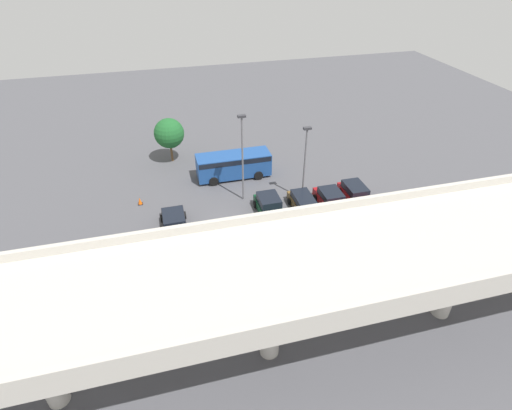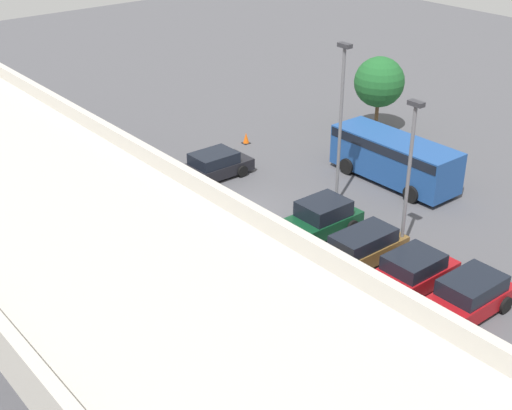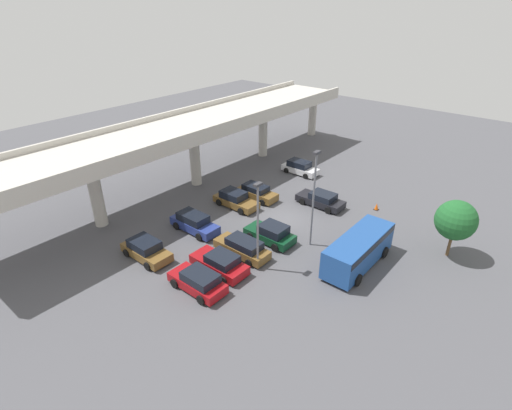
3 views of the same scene
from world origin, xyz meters
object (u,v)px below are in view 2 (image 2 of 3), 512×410
Objects in this scene: shuttle_bus at (395,156)px; parked_car_9 at (360,249)px; parked_car_1 at (409,274)px; lamp_post_near_aisle at (409,167)px; parked_car_4 at (167,241)px; parked_car_6 at (211,167)px; parked_car_3 at (319,219)px; parked_car_0 at (467,297)px; parked_car_2 at (256,294)px; parked_car_7 at (61,164)px; lamp_post_mid_lot at (341,114)px; traffic_cone at (246,138)px; parked_car_5 at (146,216)px; tree_front_left at (379,82)px; parked_car_8 at (357,361)px.

parked_car_9 is at bearing 121.80° from shuttle_bus.
parked_car_1 is 0.64× the size of lamp_post_near_aisle.
parked_car_4 is (8.62, 6.32, 0.05)m from parked_car_1.
parked_car_1 reaches higher than parked_car_6.
parked_car_3 is at bearing 23.49° from lamp_post_near_aisle.
parked_car_2 is (5.38, 6.34, 0.05)m from parked_car_0.
parked_car_1 is 1.06× the size of parked_car_7.
lamp_post_near_aisle is 5.62m from lamp_post_mid_lot.
traffic_cone is at bearing -109.18° from parked_car_9.
shuttle_bus is (4.73, -13.64, 0.72)m from parked_car_2.
parked_car_3 is 5.33m from lamp_post_mid_lot.
parked_car_5 is at bearing 40.10° from lamp_post_near_aisle.
traffic_cone is (3.66, 7.86, -2.96)m from tree_front_left.
lamp_post_mid_lot is at bearing 170.46° from traffic_cone.
parked_car_2 is 1.10× the size of parked_car_5.
parked_car_5 is 13.90m from parked_car_8.
parked_car_5 is 12.60m from lamp_post_near_aisle.
parked_car_1 is 12.71m from parked_car_5.
parked_car_4 is 6.82× the size of traffic_cone.
parked_car_5 is 6.24× the size of traffic_cone.
parked_car_3 is 5.37m from lamp_post_near_aisle.
lamp_post_mid_lot is at bearing -113.75° from parked_car_1.
parked_car_2 is 0.65× the size of shuttle_bus.
parked_car_0 is at bearing -59.12° from parked_car_4.
parked_car_6 is 1.09× the size of parked_car_7.
parked_car_1 is at bearing 89.17° from parked_car_6.
parked_car_8 is at bearing -0.34° from parked_car_0.
parked_car_5 is 12.11m from traffic_cone.
parked_car_0 is 20.16m from traffic_cone.
parked_car_6 is at bearing 48.06° from shuttle_bus.
parked_car_1 reaches higher than traffic_cone.
parked_car_1 is 20.71m from parked_car_7.
parked_car_5 is 8.46m from parked_car_7.
parked_car_5 is at bearing -63.05° from parked_car_1.
parked_car_0 is 0.60× the size of shuttle_bus.
tree_front_left reaches higher than parked_car_2.
parked_car_6 is at bearing 70.36° from parked_car_8.
parked_car_4 is 0.97× the size of tree_front_left.
lamp_post_mid_lot reaches higher than parked_car_5.
parked_car_4 is at bearing -101.57° from parked_car_5.
parked_car_5 is 0.89× the size of tree_front_left.
lamp_post_near_aisle is (-0.69, -7.97, 3.51)m from parked_car_2.
parked_car_1 is at bearing 23.88° from parked_car_8.
parked_car_3 is 3.14m from parked_car_9.
parked_car_9 reaches higher than parked_car_5.
lamp_post_near_aisle is at bearing 169.06° from traffic_cone.
parked_car_9 is at bearing 129.73° from tree_front_left.
parked_car_3 is (3.01, -6.36, -0.03)m from parked_car_2.
parked_car_7 is at bearing 48.43° from shuttle_bus.
tree_front_left reaches higher than shuttle_bus.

